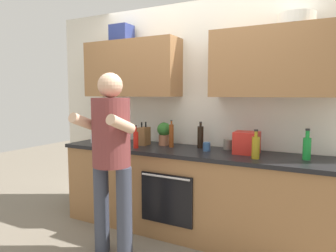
{
  "coord_description": "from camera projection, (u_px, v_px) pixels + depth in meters",
  "views": [
    {
      "loc": [
        1.27,
        -2.88,
        1.48
      ],
      "look_at": [
        -0.18,
        -0.1,
        1.15
      ],
      "focal_mm": 32.63,
      "sensor_mm": 36.0,
      "label": 1
    }
  ],
  "objects": [
    {
      "name": "grocery_bag_crisps",
      "position": [
        247.0,
        143.0,
        2.96
      ],
      "size": [
        0.23,
        0.22,
        0.22
      ],
      "primitive_type": "cube",
      "rotation": [
        0.0,
        0.0,
        0.01
      ],
      "color": "red",
      "rests_on": "counter"
    },
    {
      "name": "mixing_bowl",
      "position": [
        101.0,
        138.0,
        3.67
      ],
      "size": [
        0.24,
        0.24,
        0.09
      ],
      "primitive_type": "cylinder",
      "color": "silver",
      "rests_on": "counter"
    },
    {
      "name": "cup_stoneware",
      "position": [
        228.0,
        145.0,
        3.19
      ],
      "size": [
        0.09,
        0.09,
        0.1
      ],
      "primitive_type": "cylinder",
      "color": "slate",
      "rests_on": "counter"
    },
    {
      "name": "ground_plane",
      "position": [
        187.0,
        232.0,
        3.28
      ],
      "size": [
        12.0,
        12.0,
        0.0
      ],
      "primitive_type": "plane",
      "color": "#756B5B"
    },
    {
      "name": "back_wall_unit",
      "position": [
        198.0,
        92.0,
        3.36
      ],
      "size": [
        4.0,
        0.38,
        2.5
      ],
      "color": "silver",
      "rests_on": "ground"
    },
    {
      "name": "bottle_water",
      "position": [
        119.0,
        135.0,
        3.55
      ],
      "size": [
        0.07,
        0.07,
        0.27
      ],
      "color": "silver",
      "rests_on": "counter"
    },
    {
      "name": "bottle_vinegar",
      "position": [
        171.0,
        136.0,
        3.32
      ],
      "size": [
        0.05,
        0.05,
        0.3
      ],
      "color": "brown",
      "rests_on": "counter"
    },
    {
      "name": "cup_tea",
      "position": [
        207.0,
        147.0,
        3.11
      ],
      "size": [
        0.08,
        0.08,
        0.09
      ],
      "primitive_type": "cylinder",
      "color": "#33598C",
      "rests_on": "counter"
    },
    {
      "name": "bottle_oil",
      "position": [
        256.0,
        147.0,
        2.73
      ],
      "size": [
        0.07,
        0.07,
        0.26
      ],
      "color": "olive",
      "rests_on": "counter"
    },
    {
      "name": "bottle_soy",
      "position": [
        200.0,
        137.0,
        3.27
      ],
      "size": [
        0.06,
        0.06,
        0.28
      ],
      "color": "black",
      "rests_on": "counter"
    },
    {
      "name": "potted_herb",
      "position": [
        164.0,
        133.0,
        3.46
      ],
      "size": [
        0.16,
        0.16,
        0.26
      ],
      "color": "#9E6647",
      "rests_on": "counter"
    },
    {
      "name": "counter",
      "position": [
        187.0,
        191.0,
        3.23
      ],
      "size": [
        2.84,
        0.67,
        0.9
      ],
      "color": "olive",
      "rests_on": "ground"
    },
    {
      "name": "knife_block",
      "position": [
        144.0,
        136.0,
        3.47
      ],
      "size": [
        0.1,
        0.14,
        0.26
      ],
      "color": "brown",
      "rests_on": "counter"
    },
    {
      "name": "bottle_hotsauce",
      "position": [
        136.0,
        139.0,
        3.27
      ],
      "size": [
        0.05,
        0.05,
        0.25
      ],
      "color": "red",
      "rests_on": "counter"
    },
    {
      "name": "bottle_soda",
      "position": [
        307.0,
        147.0,
        2.69
      ],
      "size": [
        0.07,
        0.07,
        0.28
      ],
      "color": "#198C33",
      "rests_on": "counter"
    },
    {
      "name": "person_standing",
      "position": [
        111.0,
        150.0,
        2.73
      ],
      "size": [
        0.49,
        0.45,
        1.67
      ],
      "color": "#383D4C",
      "rests_on": "ground"
    }
  ]
}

